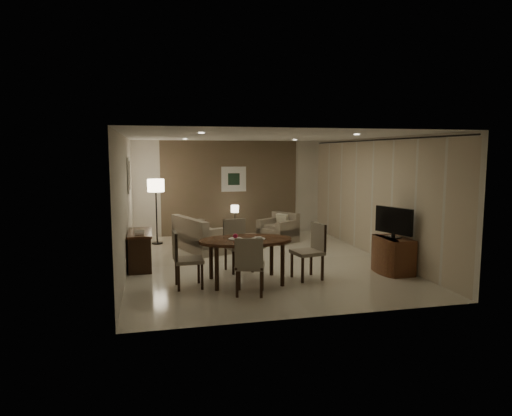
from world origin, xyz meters
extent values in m
cube|color=beige|center=(0.00, 0.00, 0.00)|extent=(5.50, 7.00, 0.00)
cube|color=white|center=(0.00, 0.00, 2.70)|extent=(5.50, 7.00, 0.00)
cube|color=brown|center=(0.00, 3.50, 1.35)|extent=(5.50, 0.00, 2.70)
cube|color=silver|center=(-2.75, 0.00, 1.35)|extent=(0.00, 7.00, 2.70)
cube|color=silver|center=(2.75, 0.00, 1.35)|extent=(0.00, 7.00, 2.70)
cube|color=brown|center=(0.00, 3.48, 1.35)|extent=(3.96, 0.03, 2.70)
cylinder|color=black|center=(2.68, 0.00, 2.64)|extent=(0.03, 6.80, 0.03)
cube|color=silver|center=(0.10, 3.46, 1.60)|extent=(0.72, 0.03, 0.72)
cube|color=black|center=(0.10, 3.44, 1.60)|extent=(0.34, 0.01, 0.34)
cube|color=silver|center=(-2.72, 1.20, 1.85)|extent=(0.03, 0.60, 0.80)
cube|color=gray|center=(-2.71, 1.20, 1.85)|extent=(0.01, 0.46, 0.64)
cylinder|color=white|center=(-1.40, -1.80, 2.69)|extent=(0.10, 0.10, 0.01)
cylinder|color=white|center=(1.40, -1.80, 2.69)|extent=(0.10, 0.10, 0.01)
cylinder|color=white|center=(-1.40, 1.80, 2.69)|extent=(0.10, 0.10, 0.01)
cylinder|color=white|center=(1.40, 1.80, 2.69)|extent=(0.10, 0.10, 0.01)
cylinder|color=white|center=(-0.78, -1.49, 0.81)|extent=(0.26, 0.26, 0.02)
cylinder|color=white|center=(-0.38, -1.59, 0.81)|extent=(0.26, 0.26, 0.02)
sphere|color=maroon|center=(-0.78, -1.49, 0.86)|extent=(0.09, 0.09, 0.09)
cube|color=white|center=(-0.38, -1.59, 0.83)|extent=(0.12, 0.08, 0.03)
cylinder|color=#403923|center=(0.03, 1.64, 0.01)|extent=(1.15, 1.15, 0.01)
camera|label=1|loc=(-2.26, -9.49, 2.36)|focal=32.00mm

